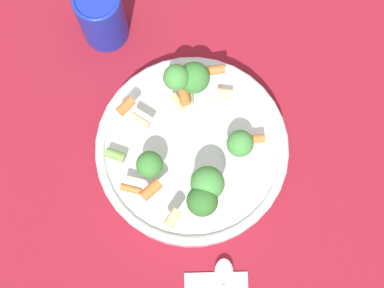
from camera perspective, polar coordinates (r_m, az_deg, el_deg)
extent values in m
plane|color=maroon|center=(0.79, 0.00, -1.06)|extent=(3.00, 3.00, 0.00)
cylinder|color=silver|center=(0.77, 0.00, -0.72)|extent=(0.27, 0.27, 0.04)
torus|color=silver|center=(0.75, 0.00, -0.37)|extent=(0.27, 0.27, 0.01)
cylinder|color=#8CB766|center=(0.74, 5.00, -0.37)|extent=(0.01, 0.01, 0.01)
sphere|color=#479342|center=(0.72, 5.15, 0.06)|extent=(0.04, 0.04, 0.04)
cylinder|color=#8CB766|center=(0.74, -1.66, 6.52)|extent=(0.01, 0.01, 0.01)
sphere|color=#479342|center=(0.72, -1.70, 7.12)|extent=(0.04, 0.04, 0.04)
cylinder|color=#8CB766|center=(0.71, 1.66, -4.54)|extent=(0.02, 0.02, 0.01)
sphere|color=#479342|center=(0.69, 1.72, -4.17)|extent=(0.04, 0.04, 0.04)
cylinder|color=#8CB766|center=(0.76, 0.21, 6.31)|extent=(0.02, 0.02, 0.02)
sphere|color=#3D8438|center=(0.73, 0.22, 7.09)|extent=(0.04, 0.04, 0.04)
cylinder|color=#8CB766|center=(0.71, 1.07, -6.38)|extent=(0.01, 0.01, 0.02)
sphere|color=#33722D|center=(0.68, 1.11, -6.08)|extent=(0.04, 0.04, 0.04)
cylinder|color=#8CB766|center=(0.73, -4.41, -2.57)|extent=(0.01, 0.01, 0.02)
sphere|color=#3D8438|center=(0.71, -4.55, -2.18)|extent=(0.04, 0.04, 0.04)
cylinder|color=orange|center=(0.70, -4.39, -4.90)|extent=(0.03, 0.03, 0.01)
cylinder|color=beige|center=(0.72, -5.56, 2.51)|extent=(0.03, 0.03, 0.01)
cylinder|color=orange|center=(0.75, 2.39, 7.88)|extent=(0.03, 0.02, 0.01)
cylinder|color=#729E4C|center=(0.74, -8.18, -1.16)|extent=(0.03, 0.03, 0.01)
cylinder|color=beige|center=(0.75, -1.32, 4.55)|extent=(0.01, 0.03, 0.01)
cylinder|color=beige|center=(0.70, -2.06, -7.91)|extent=(0.03, 0.03, 0.01)
cylinder|color=orange|center=(0.71, -6.52, -4.78)|extent=(0.03, 0.02, 0.01)
cylinder|color=beige|center=(0.76, 3.52, 5.41)|extent=(0.03, 0.02, 0.01)
cylinder|color=orange|center=(0.74, 6.82, 0.55)|extent=(0.03, 0.02, 0.01)
cylinder|color=beige|center=(0.71, 1.37, -6.32)|extent=(0.02, 0.02, 0.01)
cylinder|color=orange|center=(0.74, -7.08, 4.04)|extent=(0.03, 0.03, 0.01)
cylinder|color=orange|center=(0.74, -0.83, 5.28)|extent=(0.02, 0.03, 0.01)
cylinder|color=beige|center=(0.71, 1.34, -3.87)|extent=(0.03, 0.03, 0.01)
cylinder|color=beige|center=(0.76, -0.30, 5.12)|extent=(0.02, 0.03, 0.01)
cylinder|color=#192DAD|center=(0.82, -9.61, 13.25)|extent=(0.07, 0.07, 0.10)
ellipsoid|color=silver|center=(0.76, 3.42, -13.43)|extent=(0.04, 0.04, 0.01)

